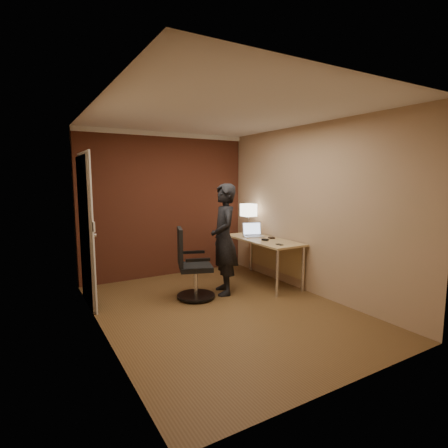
{
  "coord_description": "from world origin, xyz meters",
  "views": [
    {
      "loc": [
        -2.22,
        -3.82,
        1.72
      ],
      "look_at": [
        0.35,
        0.55,
        1.05
      ],
      "focal_mm": 28.0,
      "sensor_mm": 36.0,
      "label": 1
    }
  ],
  "objects_px": {
    "desk_lamp": "(249,211)",
    "person": "(224,239)",
    "laptop": "(253,233)",
    "wallet": "(271,238)",
    "mouse": "(265,240)",
    "office_chair": "(191,268)",
    "phone": "(279,245)",
    "desk": "(266,246)"
  },
  "relations": [
    {
      "from": "laptop",
      "to": "phone",
      "type": "distance_m",
      "value": 0.85
    },
    {
      "from": "mouse",
      "to": "office_chair",
      "type": "distance_m",
      "value": 1.33
    },
    {
      "from": "office_chair",
      "to": "phone",
      "type": "bearing_deg",
      "value": -18.02
    },
    {
      "from": "desk",
      "to": "laptop",
      "type": "distance_m",
      "value": 0.37
    },
    {
      "from": "mouse",
      "to": "laptop",
      "type": "bearing_deg",
      "value": 56.52
    },
    {
      "from": "laptop",
      "to": "phone",
      "type": "height_order",
      "value": "laptop"
    },
    {
      "from": "laptop",
      "to": "office_chair",
      "type": "bearing_deg",
      "value": -162.42
    },
    {
      "from": "desk",
      "to": "phone",
      "type": "xyz_separation_m",
      "value": [
        -0.17,
        -0.54,
        0.13
      ]
    },
    {
      "from": "desk",
      "to": "mouse",
      "type": "xyz_separation_m",
      "value": [
        -0.14,
        -0.15,
        0.14
      ]
    },
    {
      "from": "desk",
      "to": "phone",
      "type": "bearing_deg",
      "value": -107.15
    },
    {
      "from": "desk_lamp",
      "to": "laptop",
      "type": "xyz_separation_m",
      "value": [
        -0.09,
        -0.26,
        -0.35
      ]
    },
    {
      "from": "desk_lamp",
      "to": "phone",
      "type": "xyz_separation_m",
      "value": [
        -0.2,
        -1.11,
        -0.41
      ]
    },
    {
      "from": "phone",
      "to": "person",
      "type": "xyz_separation_m",
      "value": [
        -0.73,
        0.39,
        0.09
      ]
    },
    {
      "from": "desk",
      "to": "office_chair",
      "type": "distance_m",
      "value": 1.44
    },
    {
      "from": "person",
      "to": "office_chair",
      "type": "bearing_deg",
      "value": -73.46
    },
    {
      "from": "desk_lamp",
      "to": "person",
      "type": "xyz_separation_m",
      "value": [
        -0.93,
        -0.72,
        -0.33
      ]
    },
    {
      "from": "phone",
      "to": "laptop",
      "type": "bearing_deg",
      "value": 84.25
    },
    {
      "from": "desk",
      "to": "person",
      "type": "relative_size",
      "value": 0.91
    },
    {
      "from": "mouse",
      "to": "office_chair",
      "type": "bearing_deg",
      "value": 155.24
    },
    {
      "from": "desk_lamp",
      "to": "wallet",
      "type": "bearing_deg",
      "value": -85.31
    },
    {
      "from": "laptop",
      "to": "wallet",
      "type": "height_order",
      "value": "laptop"
    },
    {
      "from": "laptop",
      "to": "person",
      "type": "relative_size",
      "value": 0.24
    },
    {
      "from": "mouse",
      "to": "wallet",
      "type": "xyz_separation_m",
      "value": [
        0.22,
        0.11,
        -0.01
      ]
    },
    {
      "from": "mouse",
      "to": "phone",
      "type": "distance_m",
      "value": 0.39
    },
    {
      "from": "desk_lamp",
      "to": "office_chair",
      "type": "xyz_separation_m",
      "value": [
        -1.46,
        -0.7,
        -0.7
      ]
    },
    {
      "from": "person",
      "to": "wallet",
      "type": "bearing_deg",
      "value": 115.44
    },
    {
      "from": "desk",
      "to": "person",
      "type": "bearing_deg",
      "value": -170.59
    },
    {
      "from": "person",
      "to": "desk_lamp",
      "type": "bearing_deg",
      "value": 146.47
    },
    {
      "from": "mouse",
      "to": "person",
      "type": "height_order",
      "value": "person"
    },
    {
      "from": "phone",
      "to": "person",
      "type": "relative_size",
      "value": 0.07
    },
    {
      "from": "desk_lamp",
      "to": "mouse",
      "type": "relative_size",
      "value": 5.35
    },
    {
      "from": "laptop",
      "to": "mouse",
      "type": "xyz_separation_m",
      "value": [
        -0.08,
        -0.45,
        -0.05
      ]
    },
    {
      "from": "wallet",
      "to": "person",
      "type": "bearing_deg",
      "value": -173.32
    },
    {
      "from": "laptop",
      "to": "wallet",
      "type": "bearing_deg",
      "value": -67.57
    },
    {
      "from": "desk_lamp",
      "to": "wallet",
      "type": "relative_size",
      "value": 4.86
    },
    {
      "from": "office_chair",
      "to": "desk",
      "type": "bearing_deg",
      "value": 5.12
    },
    {
      "from": "wallet",
      "to": "person",
      "type": "height_order",
      "value": "person"
    },
    {
      "from": "desk_lamp",
      "to": "mouse",
      "type": "xyz_separation_m",
      "value": [
        -0.17,
        -0.71,
        -0.4
      ]
    },
    {
      "from": "person",
      "to": "desk",
      "type": "bearing_deg",
      "value": 118.18
    },
    {
      "from": "laptop",
      "to": "person",
      "type": "height_order",
      "value": "person"
    },
    {
      "from": "laptop",
      "to": "person",
      "type": "bearing_deg",
      "value": -151.51
    },
    {
      "from": "mouse",
      "to": "phone",
      "type": "xyz_separation_m",
      "value": [
        -0.03,
        -0.39,
        -0.01
      ]
    }
  ]
}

